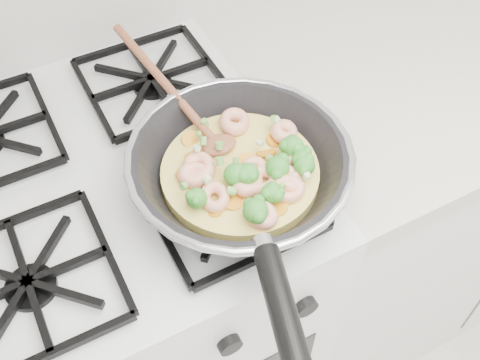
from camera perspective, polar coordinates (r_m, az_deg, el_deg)
name	(u,v)px	position (r m, az deg, el deg)	size (l,w,h in m)	color
stove	(139,302)	(1.30, -9.95, -11.84)	(0.60, 0.60, 0.92)	white
counter_right	(428,173)	(1.57, 18.13, 0.65)	(1.00, 0.60, 0.90)	white
skillet	(242,170)	(0.83, 0.19, 1.01)	(0.33, 0.65, 0.10)	black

